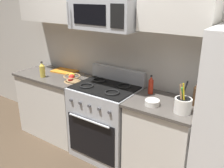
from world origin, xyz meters
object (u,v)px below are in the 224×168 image
(fruit_basket, at_px, (72,78))
(apple_loose, at_px, (71,79))
(prep_bowl, at_px, (152,102))
(bottle_soy, at_px, (197,94))
(bottle_hot_sauce, at_px, (151,85))
(microwave, at_px, (106,14))
(utensil_crock, at_px, (183,105))
(cutting_board, at_px, (65,71))
(bottle_oil, at_px, (42,70))
(range_oven, at_px, (106,120))

(fruit_basket, bearing_deg, apple_loose, -73.32)
(fruit_basket, xyz_separation_m, prep_bowl, (1.15, -0.06, -0.02))
(bottle_soy, distance_m, prep_bowl, 0.44)
(fruit_basket, bearing_deg, prep_bowl, -3.20)
(bottle_hot_sauce, relative_size, prep_bowl, 1.44)
(microwave, bearing_deg, apple_loose, -165.76)
(utensil_crock, xyz_separation_m, apple_loose, (-1.44, 0.01, -0.04))
(microwave, height_order, fruit_basket, microwave)
(cutting_board, distance_m, bottle_hot_sauce, 1.37)
(bottle_oil, bearing_deg, bottle_hot_sauce, 11.66)
(apple_loose, bearing_deg, range_oven, 11.30)
(utensil_crock, relative_size, fruit_basket, 1.39)
(utensil_crock, xyz_separation_m, prep_bowl, (-0.30, -0.01, -0.05))
(range_oven, relative_size, apple_loose, 15.24)
(cutting_board, bearing_deg, microwave, -10.48)
(apple_loose, distance_m, cutting_board, 0.47)
(cutting_board, relative_size, prep_bowl, 2.33)
(range_oven, relative_size, bottle_soy, 4.32)
(range_oven, bearing_deg, bottle_oil, -170.42)
(apple_loose, bearing_deg, utensil_crock, -0.55)
(microwave, bearing_deg, prep_bowl, -12.41)
(range_oven, xyz_separation_m, cutting_board, (-0.85, 0.18, 0.44))
(range_oven, height_order, bottle_hot_sauce, bottle_hot_sauce)
(range_oven, bearing_deg, fruit_basket, -173.25)
(cutting_board, bearing_deg, bottle_oil, -101.16)
(utensil_crock, relative_size, cutting_board, 0.87)
(utensil_crock, distance_m, cutting_board, 1.84)
(range_oven, xyz_separation_m, bottle_soy, (1.02, 0.12, 0.55))
(microwave, xyz_separation_m, prep_bowl, (0.67, -0.15, -0.81))
(utensil_crock, bearing_deg, apple_loose, 179.45)
(range_oven, height_order, cutting_board, range_oven)
(cutting_board, distance_m, bottle_soy, 1.88)
(utensil_crock, relative_size, bottle_hot_sauce, 1.40)
(utensil_crock, bearing_deg, bottle_soy, 76.61)
(utensil_crock, bearing_deg, fruit_basket, 178.00)
(fruit_basket, bearing_deg, cutting_board, 147.12)
(range_oven, height_order, bottle_oil, bottle_oil)
(range_oven, height_order, fruit_basket, range_oven)
(bottle_soy, height_order, prep_bowl, bottle_soy)
(microwave, distance_m, cutting_board, 1.20)
(apple_loose, relative_size, bottle_soy, 0.28)
(microwave, relative_size, cutting_board, 2.21)
(microwave, height_order, bottle_hot_sauce, microwave)
(utensil_crock, distance_m, prep_bowl, 0.31)
(bottle_soy, distance_m, bottle_oil, 1.96)
(microwave, distance_m, bottle_oil, 1.20)
(apple_loose, bearing_deg, bottle_hot_sauce, 13.39)
(fruit_basket, xyz_separation_m, bottle_soy, (1.50, 0.17, 0.07))
(fruit_basket, bearing_deg, utensil_crock, -2.00)
(bottle_oil, bearing_deg, utensil_crock, 1.44)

